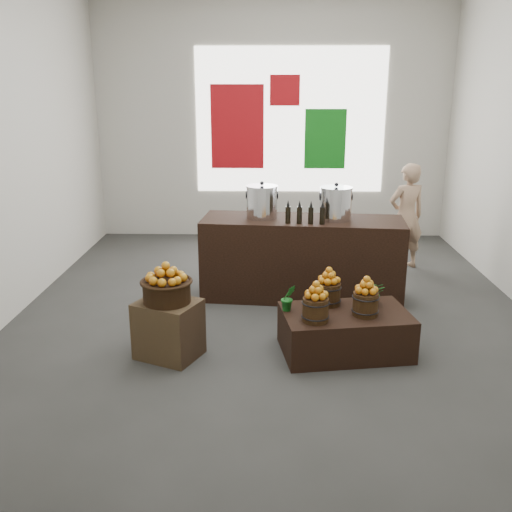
{
  "coord_description": "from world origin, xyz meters",
  "views": [
    {
      "loc": [
        -0.07,
        -6.44,
        2.58
      ],
      "look_at": [
        -0.2,
        -0.4,
        0.77
      ],
      "focal_mm": 40.0,
      "sensor_mm": 36.0,
      "label": 1
    }
  ],
  "objects_px": {
    "display_table": "(345,332)",
    "stock_pot_center": "(336,204)",
    "wicker_basket": "(167,292)",
    "shopper": "(406,216)",
    "counter": "(302,258)",
    "crate": "(169,329)",
    "stock_pot_left": "(262,203)"
  },
  "relations": [
    {
      "from": "wicker_basket",
      "to": "counter",
      "type": "height_order",
      "value": "counter"
    },
    {
      "from": "stock_pot_left",
      "to": "counter",
      "type": "bearing_deg",
      "value": -5.27
    },
    {
      "from": "counter",
      "to": "stock_pot_left",
      "type": "bearing_deg",
      "value": 180.0
    },
    {
      "from": "counter",
      "to": "shopper",
      "type": "bearing_deg",
      "value": 43.74
    },
    {
      "from": "stock_pot_center",
      "to": "crate",
      "type": "bearing_deg",
      "value": -137.0
    },
    {
      "from": "crate",
      "to": "shopper",
      "type": "distance_m",
      "value": 4.2
    },
    {
      "from": "counter",
      "to": "crate",
      "type": "bearing_deg",
      "value": -124.08
    },
    {
      "from": "crate",
      "to": "counter",
      "type": "height_order",
      "value": "counter"
    },
    {
      "from": "counter",
      "to": "display_table",
      "type": "bearing_deg",
      "value": -72.16
    },
    {
      "from": "display_table",
      "to": "stock_pot_center",
      "type": "bearing_deg",
      "value": 79.55
    },
    {
      "from": "wicker_basket",
      "to": "counter",
      "type": "xyz_separation_m",
      "value": [
        1.4,
        1.7,
        -0.17
      ]
    },
    {
      "from": "display_table",
      "to": "shopper",
      "type": "bearing_deg",
      "value": 57.72
    },
    {
      "from": "stock_pot_center",
      "to": "wicker_basket",
      "type": "bearing_deg",
      "value": -137.0
    },
    {
      "from": "crate",
      "to": "display_table",
      "type": "height_order",
      "value": "crate"
    },
    {
      "from": "crate",
      "to": "counter",
      "type": "bearing_deg",
      "value": 50.65
    },
    {
      "from": "stock_pot_center",
      "to": "shopper",
      "type": "xyz_separation_m",
      "value": [
        1.17,
        1.28,
        -0.43
      ]
    },
    {
      "from": "wicker_basket",
      "to": "shopper",
      "type": "distance_m",
      "value": 4.18
    },
    {
      "from": "crate",
      "to": "counter",
      "type": "distance_m",
      "value": 2.21
    },
    {
      "from": "display_table",
      "to": "stock_pot_center",
      "type": "height_order",
      "value": "stock_pot_center"
    },
    {
      "from": "crate",
      "to": "shopper",
      "type": "xyz_separation_m",
      "value": [
        2.96,
        2.95,
        0.48
      ]
    },
    {
      "from": "crate",
      "to": "shopper",
      "type": "height_order",
      "value": "shopper"
    },
    {
      "from": "wicker_basket",
      "to": "shopper",
      "type": "relative_size",
      "value": 0.3
    },
    {
      "from": "stock_pot_left",
      "to": "stock_pot_center",
      "type": "distance_m",
      "value": 0.9
    },
    {
      "from": "display_table",
      "to": "crate",
      "type": "bearing_deg",
      "value": 175.21
    },
    {
      "from": "counter",
      "to": "stock_pot_left",
      "type": "distance_m",
      "value": 0.86
    },
    {
      "from": "crate",
      "to": "stock_pot_center",
      "type": "bearing_deg",
      "value": 43.0
    },
    {
      "from": "stock_pot_center",
      "to": "shopper",
      "type": "relative_size",
      "value": 0.25
    },
    {
      "from": "wicker_basket",
      "to": "stock_pot_center",
      "type": "height_order",
      "value": "stock_pot_center"
    },
    {
      "from": "wicker_basket",
      "to": "shopper",
      "type": "bearing_deg",
      "value": 44.85
    },
    {
      "from": "display_table",
      "to": "shopper",
      "type": "relative_size",
      "value": 0.81
    },
    {
      "from": "wicker_basket",
      "to": "display_table",
      "type": "distance_m",
      "value": 1.81
    },
    {
      "from": "wicker_basket",
      "to": "crate",
      "type": "bearing_deg",
      "value": 0.0
    }
  ]
}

